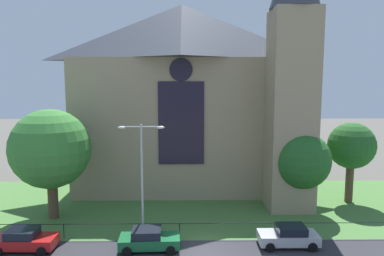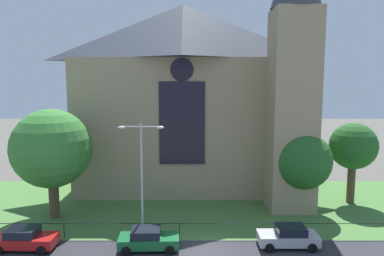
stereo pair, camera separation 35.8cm
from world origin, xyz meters
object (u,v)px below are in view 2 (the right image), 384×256
Objects in this scene: church_building at (190,94)px; parked_car_green at (148,239)px; parked_car_red at (24,239)px; tree_left_near at (51,149)px; tree_right_far at (353,147)px; streetlamp_near at (141,167)px; parked_car_silver at (288,236)px; tree_right_near at (302,161)px.

church_building is 6.10× the size of parked_car_green.
tree_left_near is at bearing 93.43° from parked_car_red.
tree_right_far reaches higher than parked_car_green.
tree_right_far is at bearing 26.00° from parked_car_green.
parked_car_green is (-2.87, -15.82, -9.53)m from church_building.
church_building is 3.01× the size of streetlamp_near.
parked_car_green is (0.63, -1.80, -4.72)m from streetlamp_near.
tree_left_near reaches higher than parked_car_silver.
parked_car_green is at bearing 0.88° from parked_car_red.
tree_right_near reaches higher than parked_car_silver.
tree_left_near is 1.09× the size of streetlamp_near.
streetlamp_near is (-19.10, -8.07, -0.03)m from tree_right_far.
parked_car_green is at bearing -100.29° from church_building.
parked_car_red is (-21.56, -7.34, -3.94)m from tree_right_near.
streetlamp_near is at bearing -157.49° from tree_right_near.
streetlamp_near is (-13.54, -5.61, 0.78)m from tree_right_near.
tree_right_near is 23.11m from parked_car_red.
tree_right_far reaches higher than parked_car_red.
tree_right_near is 6.13m from tree_right_far.
parked_car_green is (8.87, -6.07, -5.27)m from tree_left_near.
tree_right_far is (5.56, 2.45, 0.82)m from tree_right_near.
church_building reaches higher than tree_right_far.
tree_right_far reaches higher than tree_right_near.
tree_left_near reaches higher than tree_right_far.
parked_car_silver is (9.92, 0.43, 0.00)m from parked_car_green.
church_building is at bearing 140.06° from tree_right_near.
streetlamp_near is (-3.50, -14.02, -4.81)m from church_building.
parked_car_green is (-12.91, -7.41, -3.94)m from tree_right_near.
tree_right_near reaches higher than parked_car_green.
streetlamp_near is 5.09m from parked_car_green.
tree_left_near is 27.61m from tree_right_far.
tree_right_far is 1.84× the size of parked_car_red.
church_building reaches higher than parked_car_silver.
parked_car_silver is (-2.99, -6.98, -3.94)m from tree_right_near.
church_building reaches higher than tree_right_near.
parked_car_red is 18.57m from parked_car_silver.
tree_right_far is 29.23m from parked_car_red.
tree_right_near is 8.55m from parked_car_silver.
parked_car_red is at bearing -126.18° from church_building.
parked_car_green is (8.65, -0.06, 0.00)m from parked_car_red.
tree_left_near is at bearing 143.54° from parked_car_green.
church_building reaches higher than tree_left_near.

